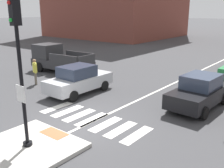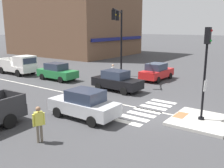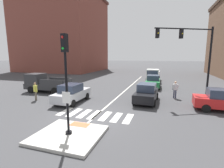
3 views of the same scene
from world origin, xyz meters
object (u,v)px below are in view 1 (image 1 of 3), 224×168
car_black_eastbound_mid (199,92)px  pickup_truck_charcoal_cross_left (58,59)px  signal_pole (19,62)px  pedestrian_at_curb_left (35,70)px  car_silver_westbound_near (79,80)px

car_black_eastbound_mid → pickup_truck_charcoal_cross_left: 11.60m
signal_pole → pedestrian_at_curb_left: signal_pole is taller
signal_pole → pickup_truck_charcoal_cross_left: 12.19m
signal_pole → pickup_truck_charcoal_cross_left: size_ratio=0.94×
car_silver_westbound_near → car_black_eastbound_mid: same height
car_black_eastbound_mid → pedestrian_at_curb_left: 10.11m
car_silver_westbound_near → pickup_truck_charcoal_cross_left: size_ratio=0.79×
car_black_eastbound_mid → car_silver_westbound_near: bearing=-161.5°
pedestrian_at_curb_left → signal_pole: bearing=-37.5°
signal_pole → pedestrian_at_curb_left: 8.70m
car_silver_westbound_near → pedestrian_at_curb_left: 3.54m
signal_pole → pickup_truck_charcoal_cross_left: (-8.49, 8.49, -2.12)m
pedestrian_at_curb_left → car_silver_westbound_near: bearing=7.6°
pickup_truck_charcoal_cross_left → signal_pole: bearing=-45.0°
car_black_eastbound_mid → signal_pole: bearing=-111.8°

